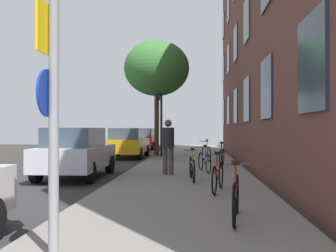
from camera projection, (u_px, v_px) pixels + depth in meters
name	position (u px, v px, depth m)	size (l,w,h in m)	color
ground_plane	(106.00, 166.00, 15.75)	(41.80, 41.80, 0.00)	#332D28
road_asphalt	(58.00, 166.00, 15.91)	(7.00, 38.00, 0.01)	#2D2D30
sidewalk	(189.00, 166.00, 15.49)	(4.20, 38.00, 0.12)	gray
sign_post	(52.00, 97.00, 4.36)	(0.16, 0.60, 3.33)	gray
traffic_light	(159.00, 107.00, 19.93)	(0.43, 0.24, 3.86)	black
tree_near	(157.00, 69.00, 20.41)	(3.57, 3.57, 6.32)	#4C3823
bicycle_0	(236.00, 197.00, 6.03)	(0.43, 1.69, 0.97)	black
bicycle_1	(218.00, 176.00, 8.74)	(0.50, 1.69, 0.95)	black
bicycle_2	(192.00, 168.00, 10.58)	(0.42, 1.74, 0.95)	black
bicycle_3	(204.00, 161.00, 12.75)	(0.53, 1.64, 0.93)	black
bicycle_4	(222.00, 156.00, 14.87)	(0.46, 1.61, 0.96)	black
bicycle_5	(206.00, 152.00, 17.14)	(0.50, 1.68, 0.99)	black
pedestrian_0	(168.00, 143.00, 12.10)	(0.54, 0.54, 1.78)	#4C4742
car_1	(76.00, 152.00, 12.05)	(1.86, 3.98, 1.62)	silver
car_2	(128.00, 142.00, 20.34)	(1.93, 4.36, 1.62)	orange
car_3	(144.00, 138.00, 28.68)	(1.91, 3.95, 1.62)	red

